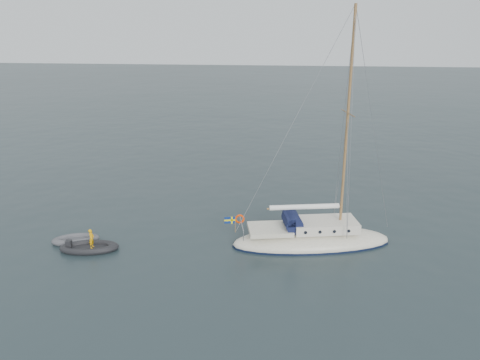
# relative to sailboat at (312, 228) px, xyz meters

# --- Properties ---
(ground) EXTENTS (300.00, 300.00, 0.00)m
(ground) POSITION_rel_sailboat_xyz_m (-3.95, -0.97, -1.12)
(ground) COLOR black
(ground) RESTS_ON ground
(sailboat) EXTENTS (10.43, 3.12, 14.86)m
(sailboat) POSITION_rel_sailboat_xyz_m (0.00, 0.00, 0.00)
(sailboat) COLOR beige
(sailboat) RESTS_ON ground
(dinghy) EXTENTS (2.90, 1.31, 0.42)m
(dinghy) POSITION_rel_sailboat_xyz_m (-14.81, -1.60, -0.94)
(dinghy) COLOR #515256
(dinghy) RESTS_ON ground
(rib) EXTENTS (3.57, 1.62, 1.39)m
(rib) POSITION_rel_sailboat_xyz_m (-13.48, -2.56, -0.91)
(rib) COLOR black
(rib) RESTS_ON ground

